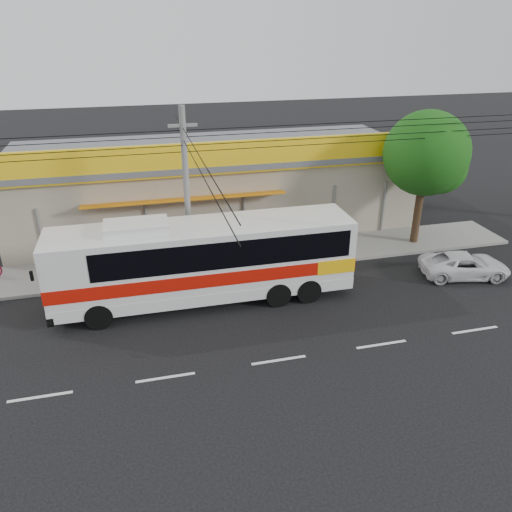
{
  "coord_description": "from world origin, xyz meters",
  "views": [
    {
      "loc": [
        -4.27,
        -16.38,
        10.94
      ],
      "look_at": [
        0.28,
        2.0,
        2.03
      ],
      "focal_mm": 35.0,
      "sensor_mm": 36.0,
      "label": 1
    }
  ],
  "objects_px": {
    "white_car": "(465,265)",
    "utility_pole": "(184,140)",
    "tree_near": "(429,157)",
    "coach_bus": "(209,257)"
  },
  "relations": [
    {
      "from": "coach_bus",
      "to": "tree_near",
      "type": "bearing_deg",
      "value": 15.64
    },
    {
      "from": "coach_bus",
      "to": "tree_near",
      "type": "distance_m",
      "value": 12.56
    },
    {
      "from": "utility_pole",
      "to": "tree_near",
      "type": "bearing_deg",
      "value": 6.49
    },
    {
      "from": "coach_bus",
      "to": "utility_pole",
      "type": "height_order",
      "value": "utility_pole"
    },
    {
      "from": "tree_near",
      "to": "white_car",
      "type": "bearing_deg",
      "value": -87.33
    },
    {
      "from": "white_car",
      "to": "utility_pole",
      "type": "distance_m",
      "value": 14.14
    },
    {
      "from": "white_car",
      "to": "tree_near",
      "type": "xyz_separation_m",
      "value": [
        -0.18,
        3.94,
        4.23
      ]
    },
    {
      "from": "coach_bus",
      "to": "white_car",
      "type": "height_order",
      "value": "coach_bus"
    },
    {
      "from": "white_car",
      "to": "utility_pole",
      "type": "height_order",
      "value": "utility_pole"
    },
    {
      "from": "utility_pole",
      "to": "tree_near",
      "type": "relative_size",
      "value": 4.79
    }
  ]
}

